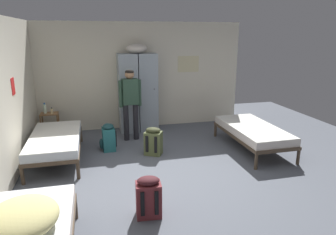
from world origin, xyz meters
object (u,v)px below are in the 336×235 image
(locker_bank, at_px, (138,91))
(bed_left_rear, at_px, (55,140))
(shelf_unit, at_px, (50,123))
(bedding_heap, at_px, (22,217))
(backpack_teal, at_px, (108,138))
(backpack_olive, at_px, (154,142))
(person_traveler, at_px, (130,98))
(bed_right, at_px, (253,131))
(water_bottle, at_px, (45,109))
(lotion_bottle, at_px, (52,111))
(backpack_maroon, at_px, (149,197))

(locker_bank, distance_m, bed_left_rear, 2.37)
(shelf_unit, distance_m, bedding_heap, 4.31)
(backpack_teal, relative_size, backpack_olive, 1.00)
(locker_bank, xyz_separation_m, person_traveler, (-0.26, -0.66, -0.03))
(locker_bank, height_order, bed_right, locker_bank)
(water_bottle, xyz_separation_m, lotion_bottle, (0.15, -0.06, -0.05))
(bed_right, xyz_separation_m, backpack_olive, (-2.02, 0.20, -0.12))
(person_traveler, bearing_deg, bedding_heap, -112.12)
(bed_left_rear, relative_size, backpack_maroon, 3.45)
(locker_bank, height_order, water_bottle, locker_bank)
(lotion_bottle, relative_size, backpack_teal, 0.25)
(bed_right, distance_m, water_bottle, 4.53)
(shelf_unit, height_order, backpack_olive, shelf_unit)
(bed_left_rear, height_order, bed_right, same)
(backpack_teal, bearing_deg, person_traveler, 44.25)
(locker_bank, bearing_deg, person_traveler, -111.39)
(shelf_unit, xyz_separation_m, person_traveler, (1.76, -0.58, 0.60))
(shelf_unit, xyz_separation_m, backpack_teal, (1.22, -1.10, -0.09))
(water_bottle, relative_size, lotion_bottle, 1.71)
(water_bottle, distance_m, backpack_teal, 1.77)
(shelf_unit, distance_m, lotion_bottle, 0.30)
(backpack_maroon, bearing_deg, bed_right, 36.63)
(backpack_olive, relative_size, backpack_maroon, 1.00)
(locker_bank, distance_m, backpack_maroon, 3.77)
(person_traveler, bearing_deg, backpack_teal, -135.75)
(shelf_unit, height_order, water_bottle, water_bottle)
(shelf_unit, distance_m, bed_right, 4.44)
(lotion_bottle, relative_size, backpack_olive, 0.25)
(locker_bank, xyz_separation_m, backpack_olive, (0.05, -1.63, -0.71))
(shelf_unit, distance_m, person_traveler, 1.95)
(bedding_heap, bearing_deg, backpack_olive, 56.46)
(bed_right, bearing_deg, backpack_maroon, -143.37)
(lotion_bottle, bearing_deg, backpack_maroon, -66.81)
(bedding_heap, relative_size, backpack_teal, 1.41)
(person_traveler, height_order, backpack_olive, person_traveler)
(locker_bank, bearing_deg, bedding_heap, -112.01)
(bed_right, relative_size, water_bottle, 8.04)
(backpack_maroon, bearing_deg, bedding_heap, -152.75)
(person_traveler, bearing_deg, bed_right, -26.62)
(locker_bank, relative_size, water_bottle, 8.76)
(bed_left_rear, distance_m, backpack_olive, 1.83)
(bed_left_rear, bearing_deg, backpack_maroon, -58.85)
(bedding_heap, height_order, person_traveler, person_traveler)
(lotion_bottle, bearing_deg, bed_left_rear, -82.32)
(backpack_olive, xyz_separation_m, backpack_maroon, (-0.48, -2.05, 0.00))
(lotion_bottle, bearing_deg, bed_right, -23.02)
(water_bottle, bearing_deg, shelf_unit, -14.04)
(bed_right, xyz_separation_m, bedding_heap, (-3.83, -2.54, 0.24))
(bed_left_rear, height_order, backpack_teal, backpack_teal)
(locker_bank, height_order, bedding_heap, locker_bank)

